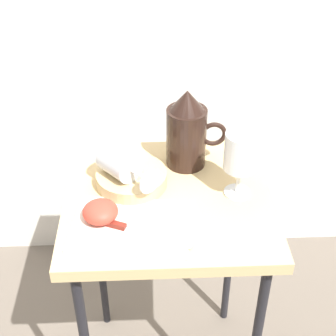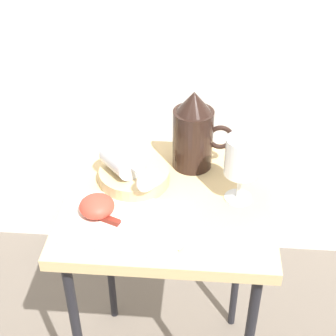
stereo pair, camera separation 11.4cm
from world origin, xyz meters
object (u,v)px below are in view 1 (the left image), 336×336
pitcher (187,135)px  apple_half_left (100,212)px  wine_glass_upright (241,156)px  basket_tray (132,178)px  knife (125,228)px  wine_glass_tipped_near (121,163)px  table (168,221)px

pitcher → apple_half_left: pitcher is taller
wine_glass_upright → apple_half_left: bearing=-166.1°
basket_tray → knife: bearing=-94.5°
basket_tray → wine_glass_upright: size_ratio=1.04×
pitcher → wine_glass_tipped_near: 0.19m
basket_tray → apple_half_left: bearing=-117.1°
pitcher → wine_glass_tipped_near: size_ratio=1.33×
basket_tray → knife: (-0.01, -0.17, -0.01)m
basket_tray → wine_glass_tipped_near: size_ratio=1.09×
basket_tray → wine_glass_tipped_near: bearing=-155.6°
apple_half_left → knife: apple_half_left is taller
knife → table: bearing=50.1°
table → wine_glass_upright: wine_glass_upright is taller
basket_tray → table: bearing=-28.5°
pitcher → apple_half_left: 0.30m
basket_tray → apple_half_left: (-0.07, -0.13, 0.01)m
knife → wine_glass_upright: bearing=23.3°
apple_half_left → wine_glass_upright: bearing=13.9°
table → apple_half_left: 0.21m
table → pitcher: size_ratio=3.43×
pitcher → wine_glass_upright: 0.18m
table → pitcher: pitcher is taller
basket_tray → pitcher: 0.18m
wine_glass_upright → wine_glass_tipped_near: bearing=171.6°
basket_tray → pitcher: bearing=31.0°
table → wine_glass_upright: bearing=-1.6°
apple_half_left → table: bearing=28.7°
wine_glass_upright → wine_glass_tipped_near: 0.28m
basket_tray → wine_glass_upright: 0.27m
pitcher → wine_glass_tipped_near: bearing=-149.9°
wine_glass_tipped_near → knife: 0.17m
table → wine_glass_upright: (0.17, -0.00, 0.19)m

